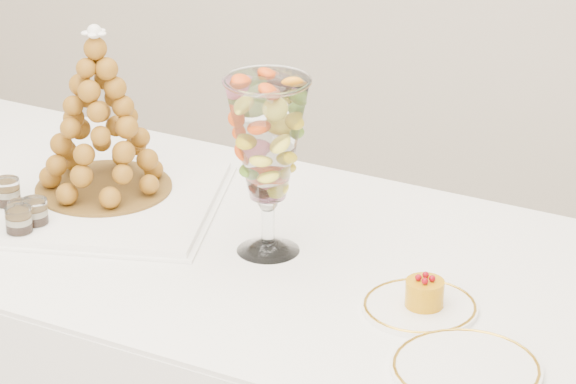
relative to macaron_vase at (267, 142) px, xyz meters
The scene contains 10 objects.
lace_tray 0.54m from the macaron_vase, behind, with size 0.62×0.46×0.02m, color white.
macaron_vase is the anchor object (origin of this frame).
cake_plate 0.44m from the macaron_vase, 15.29° to the right, with size 0.22×0.22×0.01m, color white.
spare_plate 0.62m from the macaron_vase, 27.74° to the right, with size 0.26×0.26×0.01m, color white.
verrine_a 0.62m from the macaron_vase, behind, with size 0.06×0.06×0.08m, color white.
verrine_b 0.56m from the macaron_vase, 164.58° to the right, with size 0.05×0.05×0.07m, color white.
verrine_c 0.53m from the macaron_vase, 164.31° to the right, with size 0.05×0.05×0.07m, color white.
verrine_e 0.55m from the macaron_vase, 159.44° to the right, with size 0.06×0.06×0.07m, color white.
croquembouche 0.45m from the macaron_vase, behind, with size 0.30×0.30×0.37m.
mousse_cake 0.43m from the macaron_vase, 14.58° to the right, with size 0.07×0.07×0.06m.
Camera 1 is at (1.17, -2.10, 2.09)m, focal length 85.00 mm.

